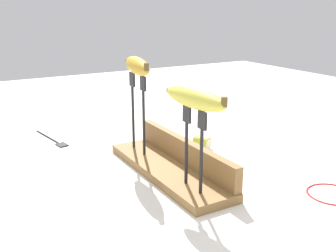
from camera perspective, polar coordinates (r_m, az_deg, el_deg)
ground_plane at (r=0.97m, az=0.00°, el=-6.80°), size 3.00×3.00×0.00m
wooden_board at (r=0.97m, az=0.00°, el=-6.25°), size 0.41×0.12×0.02m
board_backstop at (r=0.98m, az=2.44°, el=-3.58°), size 0.41×0.02×0.06m
fork_stand_left at (r=1.03m, az=-4.28°, el=2.80°), size 0.09×0.01×0.20m
fork_stand_right at (r=0.82m, az=3.69°, el=-2.16°), size 0.08×0.01×0.17m
banana_raised_left at (r=1.01m, az=-4.41°, el=8.54°), size 0.19×0.07×0.04m
banana_raised_right at (r=0.79m, az=3.81°, el=4.00°), size 0.19×0.06×0.04m
fork_fallen_near at (r=1.25m, az=-15.89°, el=-1.90°), size 0.19×0.05×0.01m
banana_chunk_near at (r=1.14m, az=4.93°, el=-2.31°), size 0.05×0.05×0.03m
wire_coil at (r=0.94m, az=22.30°, el=-8.86°), size 0.11×0.11×0.00m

